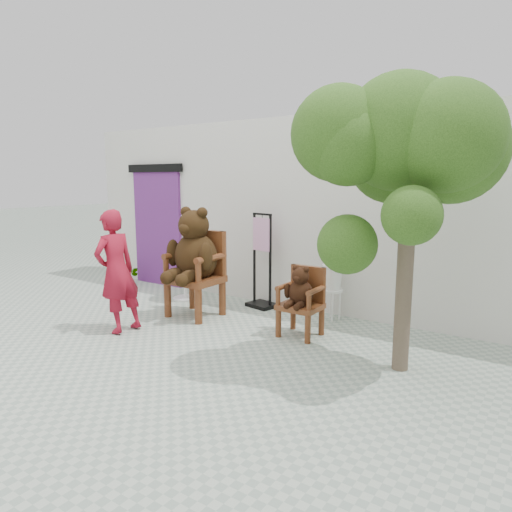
# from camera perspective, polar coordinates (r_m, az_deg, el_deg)

# --- Properties ---
(ground_plane) EXTENTS (60.00, 60.00, 0.00)m
(ground_plane) POSITION_cam_1_polar(r_m,az_deg,el_deg) (5.47, -9.50, -12.45)
(ground_plane) COLOR #9CA896
(ground_plane) RESTS_ON ground
(back_wall) EXTENTS (9.00, 1.00, 3.00)m
(back_wall) POSITION_cam_1_polar(r_m,az_deg,el_deg) (7.63, 6.55, 5.44)
(back_wall) COLOR silver
(back_wall) RESTS_ON ground
(doorway) EXTENTS (1.40, 0.11, 2.33)m
(doorway) POSITION_cam_1_polar(r_m,az_deg,el_deg) (9.06, -12.18, 3.79)
(doorway) COLOR #642672
(doorway) RESTS_ON ground
(chair_big) EXTENTS (0.81, 0.86, 1.64)m
(chair_big) POSITION_cam_1_polar(r_m,az_deg,el_deg) (6.83, -7.67, 0.05)
(chair_big) COLOR #4F2511
(chair_big) RESTS_ON ground
(chair_small) EXTENTS (0.52, 0.51, 0.94)m
(chair_small) POSITION_cam_1_polar(r_m,az_deg,el_deg) (6.00, 5.71, -4.78)
(chair_small) COLOR #4F2511
(chair_small) RESTS_ON ground
(person) EXTENTS (0.41, 0.61, 1.64)m
(person) POSITION_cam_1_polar(r_m,az_deg,el_deg) (6.40, -16.99, -1.83)
(person) COLOR maroon
(person) RESTS_ON ground
(cafe_table) EXTENTS (0.60, 0.60, 0.70)m
(cafe_table) POSITION_cam_1_polar(r_m,az_deg,el_deg) (7.90, -8.83, -2.23)
(cafe_table) COLOR white
(cafe_table) RESTS_ON ground
(display_stand) EXTENTS (0.51, 0.44, 1.51)m
(display_stand) POSITION_cam_1_polar(r_m,az_deg,el_deg) (7.30, 0.75, -1.94)
(display_stand) COLOR black
(display_stand) RESTS_ON ground
(stool_bucket) EXTENTS (0.32, 0.32, 1.45)m
(stool_bucket) POSITION_cam_1_polar(r_m,az_deg,el_deg) (6.72, 9.50, -2.56)
(stool_bucket) COLOR white
(stool_bucket) RESTS_ON ground
(tree) EXTENTS (1.98, 1.63, 3.08)m
(tree) POSITION_cam_1_polar(r_m,az_deg,el_deg) (4.89, 17.55, 12.84)
(tree) COLOR #48392B
(tree) RESTS_ON ground
(potted_plant) EXTENTS (0.49, 0.46, 0.42)m
(potted_plant) POSITION_cam_1_polar(r_m,az_deg,el_deg) (9.17, -15.96, -2.32)
(potted_plant) COLOR #1D3D10
(potted_plant) RESTS_ON ground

